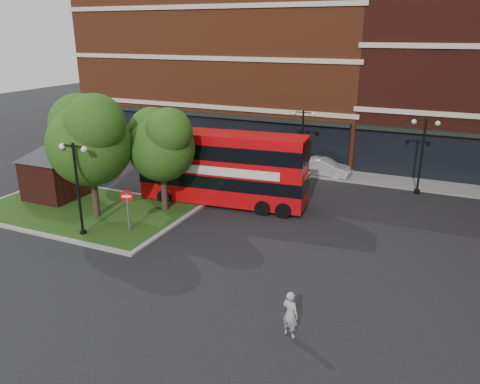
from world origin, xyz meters
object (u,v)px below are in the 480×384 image
at_px(woman, 290,314).
at_px(car_silver, 237,163).
at_px(car_white, 323,167).
at_px(bus, 223,164).

height_order(woman, car_silver, woman).
relative_size(woman, car_silver, 0.45).
distance_m(car_silver, car_white, 6.57).
distance_m(bus, woman, 13.82).
xyz_separation_m(car_silver, car_white, (6.40, 1.50, -0.00)).
bearing_deg(car_silver, car_white, -78.84).
bearing_deg(car_silver, bus, -164.25).
distance_m(bus, car_silver, 7.45).
bearing_deg(bus, car_silver, 102.16).
bearing_deg(car_silver, woman, -152.48).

